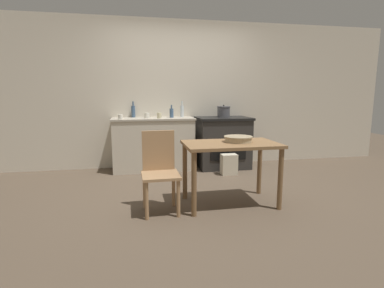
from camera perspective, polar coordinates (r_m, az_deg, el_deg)
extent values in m
plane|color=brown|center=(4.05, 1.07, -8.96)|extent=(14.00, 14.00, 0.00)
cube|color=beige|center=(5.40, -2.50, 9.41)|extent=(8.00, 0.07, 2.55)
cube|color=beige|center=(5.13, -7.33, -0.17)|extent=(1.34, 0.52, 0.86)
cube|color=#A9A08F|center=(5.07, -7.43, 4.77)|extent=(1.37, 0.55, 0.03)
cube|color=#2D2B28|center=(5.29, 5.90, 0.09)|extent=(0.87, 0.63, 0.84)
cube|color=black|center=(5.24, 5.98, 4.87)|extent=(0.91, 0.67, 0.04)
cube|color=black|center=(5.00, 6.96, -1.07)|extent=(0.61, 0.01, 0.35)
cube|color=olive|center=(3.46, 7.41, -0.04)|extent=(1.07, 0.66, 0.03)
cylinder|color=brown|center=(3.16, 0.39, -7.71)|extent=(0.06, 0.06, 0.70)
cylinder|color=brown|center=(3.48, 16.47, -6.48)|extent=(0.06, 0.06, 0.70)
cylinder|color=brown|center=(3.69, -1.37, -5.19)|extent=(0.06, 0.06, 0.70)
cylinder|color=brown|center=(3.96, 12.74, -4.37)|extent=(0.06, 0.06, 0.70)
cube|color=#A87F56|center=(3.25, -6.01, -5.95)|extent=(0.41, 0.41, 0.03)
cube|color=#A87F56|center=(3.38, -6.43, -1.21)|extent=(0.36, 0.04, 0.45)
cylinder|color=#A87F56|center=(3.15, -8.64, -10.68)|extent=(0.04, 0.04, 0.40)
cylinder|color=#A87F56|center=(3.18, -2.60, -10.35)|extent=(0.04, 0.04, 0.40)
cylinder|color=#A87F56|center=(3.46, -9.01, -8.82)|extent=(0.04, 0.04, 0.40)
cylinder|color=#A87F56|center=(3.49, -3.53, -8.54)|extent=(0.04, 0.04, 0.40)
cube|color=beige|center=(4.86, 7.04, -3.87)|extent=(0.25, 0.18, 0.33)
cylinder|color=#4C4C51|center=(5.30, 6.05, 6.05)|extent=(0.22, 0.22, 0.17)
cylinder|color=#4C4C51|center=(5.30, 6.06, 7.06)|extent=(0.23, 0.23, 0.02)
sphere|color=black|center=(5.30, 6.07, 7.29)|extent=(0.02, 0.02, 0.02)
cylinder|color=tan|center=(3.52, 8.79, 0.94)|extent=(0.31, 0.31, 0.07)
cylinder|color=tan|center=(3.52, 8.80, 1.38)|extent=(0.33, 0.33, 0.01)
cylinder|color=silver|center=(5.21, -1.91, 6.23)|extent=(0.06, 0.06, 0.20)
cylinder|color=silver|center=(5.20, -1.91, 7.74)|extent=(0.02, 0.02, 0.08)
cylinder|color=#3D5675|center=(5.26, -11.12, 6.07)|extent=(0.07, 0.07, 0.20)
cylinder|color=#3D5675|center=(5.25, -11.17, 7.54)|extent=(0.03, 0.03, 0.08)
cylinder|color=#3D5675|center=(5.12, -3.91, 5.91)|extent=(0.07, 0.07, 0.15)
cylinder|color=#3D5675|center=(5.11, -3.93, 7.11)|extent=(0.03, 0.03, 0.06)
cylinder|color=silver|center=(5.04, -8.59, 5.38)|extent=(0.08, 0.08, 0.09)
cylinder|color=beige|center=(4.98, -6.26, 5.42)|extent=(0.07, 0.07, 0.09)
cylinder|color=silver|center=(4.88, -13.48, 5.04)|extent=(0.08, 0.08, 0.08)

